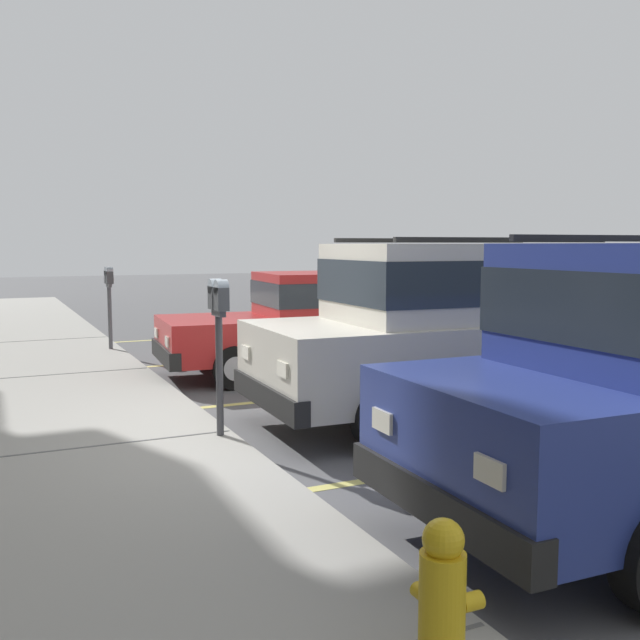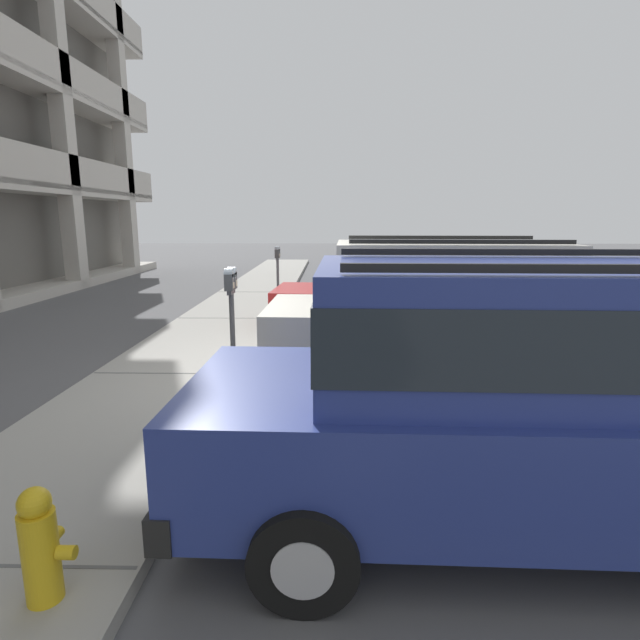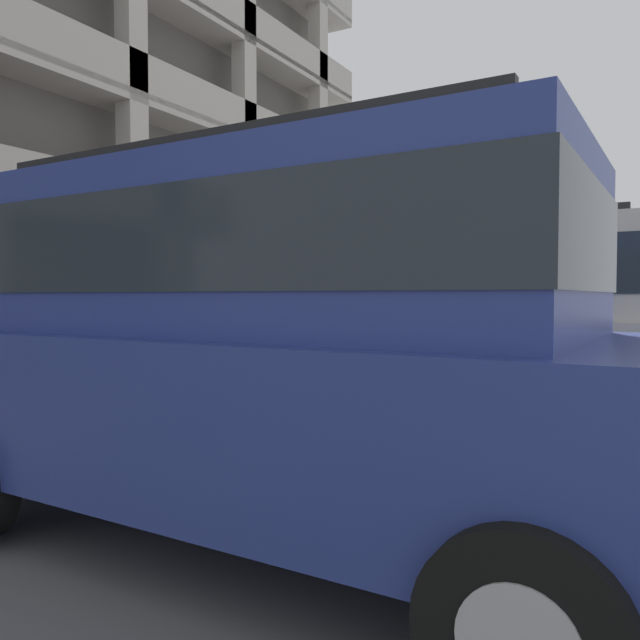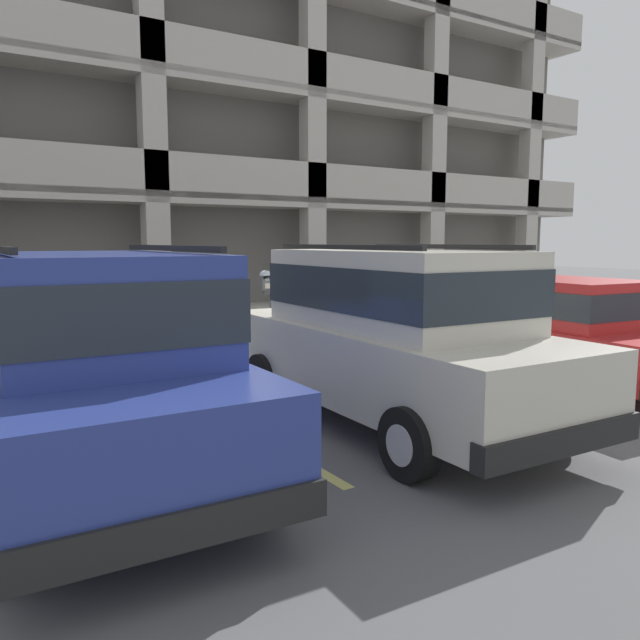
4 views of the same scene
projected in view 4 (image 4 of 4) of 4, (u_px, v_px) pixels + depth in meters
ground_plane at (291, 384)px, 9.28m from camera, size 80.00×80.00×0.10m
sidewalk at (252, 363)px, 10.36m from camera, size 40.00×2.20×0.12m
parking_stall_lines at (435, 386)px, 8.95m from camera, size 12.89×4.80×0.01m
silver_suv at (393, 330)px, 6.98m from camera, size 2.13×4.84×2.03m
red_sedan at (93, 355)px, 5.42m from camera, size 2.11×4.83×2.03m
dark_hatchback at (555, 328)px, 9.03m from camera, size 2.08×4.60×1.54m
parking_meter_near at (272, 296)px, 9.35m from camera, size 0.35×0.12×1.52m
parking_meter_far at (546, 284)px, 12.79m from camera, size 0.35×0.12×1.45m
parking_garage at (95, 10)px, 18.91m from camera, size 32.00×10.00×19.25m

